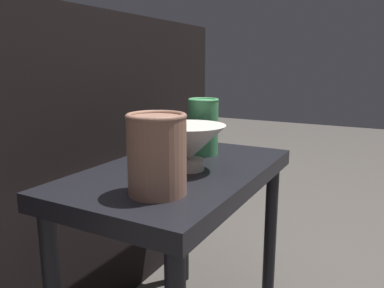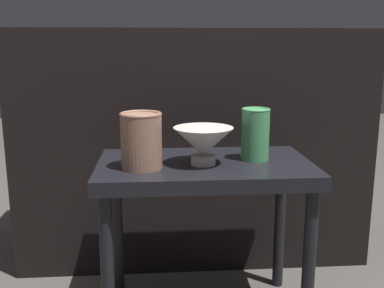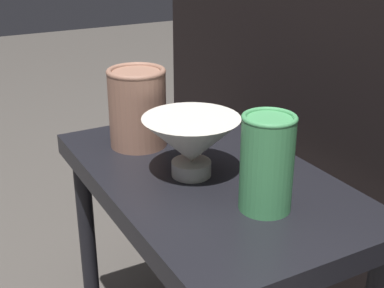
{
  "view_description": "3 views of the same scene",
  "coord_description": "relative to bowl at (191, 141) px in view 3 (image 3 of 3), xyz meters",
  "views": [
    {
      "loc": [
        -0.75,
        -0.44,
        0.73
      ],
      "look_at": [
        0.0,
        -0.03,
        0.55
      ],
      "focal_mm": 35.0,
      "sensor_mm": 36.0,
      "label": 1
    },
    {
      "loc": [
        -0.13,
        -1.25,
        0.82
      ],
      "look_at": [
        -0.04,
        -0.06,
        0.55
      ],
      "focal_mm": 42.0,
      "sensor_mm": 36.0,
      "label": 2
    },
    {
      "loc": [
        0.74,
        -0.43,
        0.9
      ],
      "look_at": [
        0.0,
        -0.03,
        0.55
      ],
      "focal_mm": 50.0,
      "sensor_mm": 36.0,
      "label": 3
    }
  ],
  "objects": [
    {
      "name": "table",
      "position": [
        0.01,
        0.03,
        -0.13
      ],
      "size": [
        0.62,
        0.37,
        0.49
      ],
      "color": "black",
      "rests_on": "ground_plane"
    },
    {
      "name": "bowl",
      "position": [
        0.0,
        0.0,
        0.0
      ],
      "size": [
        0.17,
        0.17,
        0.11
      ],
      "color": "silver",
      "rests_on": "table"
    },
    {
      "name": "vase_textured_left",
      "position": [
        -0.17,
        -0.03,
        0.02
      ],
      "size": [
        0.11,
        0.11,
        0.15
      ],
      "color": "#996B56",
      "rests_on": "table"
    },
    {
      "name": "vase_colorful_right",
      "position": [
        0.16,
        0.04,
        0.01
      ],
      "size": [
        0.08,
        0.08,
        0.15
      ],
      "color": "#47995B",
      "rests_on": "table"
    }
  ]
}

